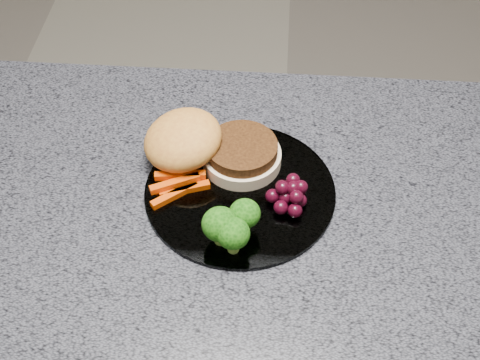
% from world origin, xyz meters
% --- Properties ---
extents(countertop, '(1.20, 0.60, 0.04)m').
position_xyz_m(countertop, '(0.00, 0.00, 0.88)').
color(countertop, '#4C4D56').
rests_on(countertop, island_cabinet).
extents(plate, '(0.26, 0.26, 0.01)m').
position_xyz_m(plate, '(-0.08, 0.04, 0.90)').
color(plate, white).
rests_on(plate, countertop).
extents(burger, '(0.22, 0.14, 0.06)m').
position_xyz_m(burger, '(-0.13, 0.09, 0.93)').
color(burger, beige).
rests_on(burger, plate).
extents(carrot_sticks, '(0.08, 0.07, 0.02)m').
position_xyz_m(carrot_sticks, '(-0.16, 0.03, 0.91)').
color(carrot_sticks, '#CF3E03').
rests_on(carrot_sticks, plate).
extents(broccoli, '(0.07, 0.07, 0.06)m').
position_xyz_m(broccoli, '(-0.08, -0.05, 0.94)').
color(broccoli, olive).
rests_on(broccoli, plate).
extents(grape_bunch, '(0.06, 0.06, 0.03)m').
position_xyz_m(grape_bunch, '(-0.01, 0.02, 0.92)').
color(grape_bunch, black).
rests_on(grape_bunch, plate).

